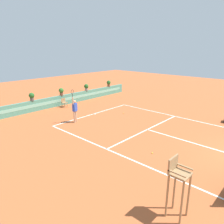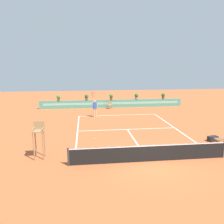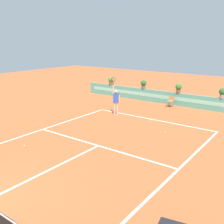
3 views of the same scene
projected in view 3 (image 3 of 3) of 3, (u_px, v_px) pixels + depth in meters
name	position (u px, v px, depth m)	size (l,w,h in m)	color
ground_plane	(93.00, 148.00, 12.56)	(60.00, 60.00, 0.00)	#B2562D
court_lines	(102.00, 144.00, 13.12)	(8.32, 11.94, 0.01)	white
back_wall_barrier	(180.00, 100.00, 20.51)	(18.00, 0.21, 1.00)	#4C8E7A
ball_kid_chair	(171.00, 101.00, 20.18)	(0.44, 0.44, 0.85)	#99754C
tennis_player	(116.00, 100.00, 17.83)	(0.60, 0.31, 2.58)	tan
tennis_ball_near_baseline	(24.00, 146.00, 12.77)	(0.07, 0.07, 0.07)	#CCE033
tennis_ball_mid_court	(165.00, 132.00, 14.67)	(0.07, 0.07, 0.07)	#CCE033
potted_plant_far_left	(111.00, 80.00, 24.05)	(0.48, 0.48, 0.72)	brown
potted_plant_centre	(179.00, 88.00, 20.35)	(0.48, 0.48, 0.72)	brown
potted_plant_right	(222.00, 92.00, 18.51)	(0.48, 0.48, 0.72)	gray
potted_plant_left	(144.00, 84.00, 22.11)	(0.48, 0.48, 0.72)	#514C47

